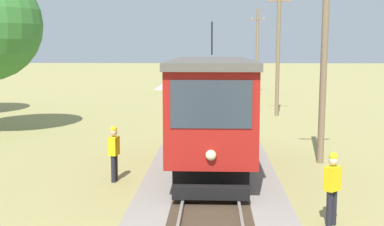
% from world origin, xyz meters
% --- Properties ---
extents(red_tram, '(2.60, 8.54, 4.79)m').
position_xyz_m(red_tram, '(0.00, 13.18, 2.19)').
color(red_tram, maroon).
rests_on(red_tram, rail_right).
extents(freight_car, '(2.40, 5.20, 2.31)m').
position_xyz_m(freight_car, '(0.00, 42.70, 1.56)').
color(freight_car, '#93471E').
rests_on(freight_car, rail_right).
extents(utility_pole_near_tram, '(1.40, 0.37, 7.16)m').
position_xyz_m(utility_pole_near_tram, '(4.00, 14.59, 3.68)').
color(utility_pole_near_tram, '#7A664C').
rests_on(utility_pole_near_tram, ground).
extents(utility_pole_mid, '(1.40, 0.32, 7.93)m').
position_xyz_m(utility_pole_mid, '(4.00, 27.36, 4.06)').
color(utility_pole_mid, '#7A664C').
rests_on(utility_pole_mid, ground).
extents(utility_pole_far, '(1.40, 0.50, 7.61)m').
position_xyz_m(utility_pole_far, '(4.00, 41.84, 3.90)').
color(utility_pole_far, '#7A664C').
rests_on(utility_pole_far, ground).
extents(gravel_pile, '(2.76, 2.76, 0.88)m').
position_xyz_m(gravel_pile, '(-4.59, 46.68, 0.44)').
color(gravel_pile, '#9E998E').
rests_on(gravel_pile, ground).
extents(track_worker, '(0.44, 0.43, 1.78)m').
position_xyz_m(track_worker, '(2.88, 8.06, 0.98)').
color(track_worker, black).
rests_on(track_worker, ground).
extents(second_worker, '(0.31, 0.42, 1.78)m').
position_xyz_m(second_worker, '(-3.05, 11.75, 0.98)').
color(second_worker, black).
rests_on(second_worker, ground).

